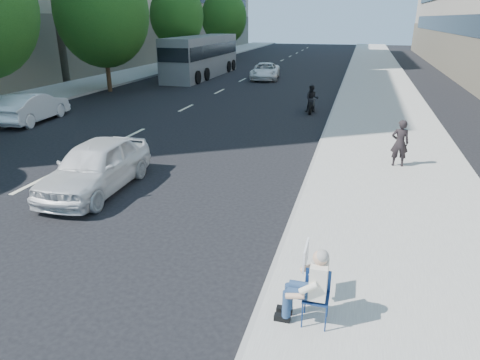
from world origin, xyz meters
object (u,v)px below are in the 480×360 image
(white_sedan_far, at_px, (265,71))
(motorcycle, at_px, (312,100))
(white_sedan_mid, at_px, (32,107))
(bus, at_px, (202,57))
(seated_protester, at_px, (310,281))
(white_sedan_near, at_px, (96,166))
(pedestrian_woman, at_px, (400,143))

(white_sedan_far, bearing_deg, motorcycle, -73.95)
(white_sedan_mid, xyz_separation_m, bus, (1.85, 18.50, 0.94))
(seated_protester, bearing_deg, white_sedan_far, 103.68)
(seated_protester, xyz_separation_m, white_sedan_mid, (-14.58, 11.22, -0.18))
(motorcycle, xyz_separation_m, bus, (-10.80, 12.63, 1.00))
(bus, bearing_deg, white_sedan_near, -76.19)
(seated_protester, xyz_separation_m, pedestrian_woman, (1.87, 8.49, 0.04))
(white_sedan_near, distance_m, white_sedan_mid, 10.56)
(seated_protester, distance_m, bus, 32.34)
(white_sedan_far, height_order, motorcycle, motorcycle)
(seated_protester, distance_m, motorcycle, 17.20)
(pedestrian_woman, xyz_separation_m, white_sedan_far, (-8.99, 20.76, -0.27))
(seated_protester, relative_size, white_sedan_near, 0.30)
(white_sedan_far, relative_size, motorcycle, 2.28)
(seated_protester, bearing_deg, motorcycle, 96.44)
(white_sedan_mid, relative_size, white_sedan_far, 0.91)
(white_sedan_near, bearing_deg, white_sedan_mid, 136.72)
(white_sedan_mid, bearing_deg, white_sedan_near, 132.90)
(pedestrian_woman, xyz_separation_m, bus, (-14.60, 21.22, 0.72))
(motorcycle, bearing_deg, white_sedan_near, -112.12)
(white_sedan_far, xyz_separation_m, motorcycle, (5.19, -12.17, -0.01))
(white_sedan_near, xyz_separation_m, motorcycle, (4.67, 12.79, -0.09))
(pedestrian_woman, relative_size, white_sedan_mid, 0.36)
(motorcycle, bearing_deg, pedestrian_woman, -68.23)
(white_sedan_far, bearing_deg, seated_protester, -83.38)
(pedestrian_woman, height_order, bus, bus)
(pedestrian_woman, xyz_separation_m, white_sedan_near, (-8.46, -4.19, -0.18))
(pedestrian_woman, distance_m, bus, 25.77)
(seated_protester, height_order, white_sedan_mid, seated_protester)
(white_sedan_near, bearing_deg, white_sedan_far, 88.84)
(white_sedan_near, distance_m, motorcycle, 13.61)
(white_sedan_mid, relative_size, motorcycle, 2.07)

